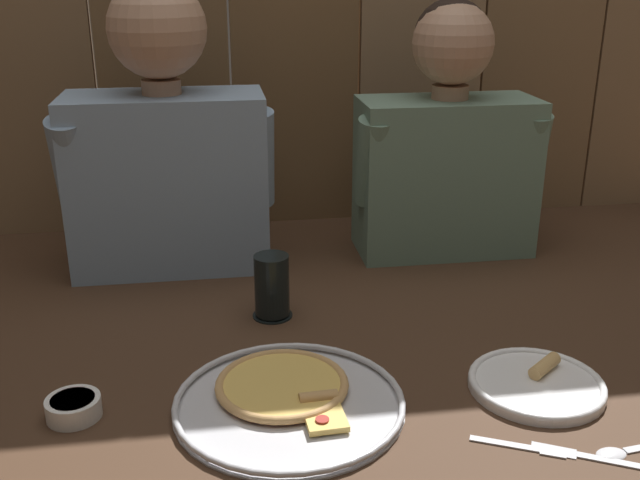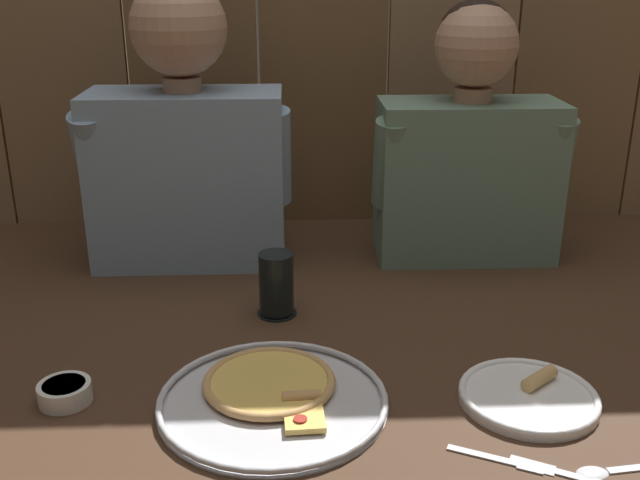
% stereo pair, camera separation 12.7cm
% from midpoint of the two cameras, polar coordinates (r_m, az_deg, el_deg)
% --- Properties ---
extents(ground_plane, '(3.20, 3.20, 0.00)m').
position_cam_midpoint_polar(ground_plane, '(1.26, -0.65, -9.26)').
color(ground_plane, '#422B1C').
extents(pizza_tray, '(0.35, 0.35, 0.03)m').
position_cam_midpoint_polar(pizza_tray, '(1.15, -5.76, -12.05)').
color(pizza_tray, silver).
rests_on(pizza_tray, ground).
extents(dinner_plate, '(0.21, 0.21, 0.03)m').
position_cam_midpoint_polar(dinner_plate, '(1.21, 13.52, -10.81)').
color(dinner_plate, white).
rests_on(dinner_plate, ground).
extents(drinking_glass, '(0.08, 0.08, 0.12)m').
position_cam_midpoint_polar(drinking_glass, '(1.38, -6.37, -3.67)').
color(drinking_glass, black).
rests_on(drinking_glass, ground).
extents(dipping_bowl, '(0.08, 0.08, 0.03)m').
position_cam_midpoint_polar(dipping_bowl, '(1.19, -21.55, -11.98)').
color(dipping_bowl, white).
rests_on(dipping_bowl, ground).
extents(table_fork, '(0.12, 0.07, 0.01)m').
position_cam_midpoint_polar(table_fork, '(1.08, 12.08, -15.44)').
color(table_fork, silver).
rests_on(table_fork, ground).
extents(table_knife, '(0.15, 0.09, 0.01)m').
position_cam_midpoint_polar(table_knife, '(1.08, 16.86, -15.83)').
color(table_knife, silver).
rests_on(table_knife, ground).
extents(table_spoon, '(0.14, 0.04, 0.01)m').
position_cam_midpoint_polar(table_spoon, '(1.11, 19.50, -15.13)').
color(table_spoon, silver).
rests_on(table_spoon, ground).
extents(diner_left, '(0.45, 0.22, 0.61)m').
position_cam_midpoint_polar(diner_left, '(1.60, -14.16, 7.75)').
color(diner_left, '#849EB7').
rests_on(diner_left, ground).
extents(diner_right, '(0.43, 0.19, 0.56)m').
position_cam_midpoint_polar(diner_right, '(1.66, 7.65, 7.54)').
color(diner_right, slate).
rests_on(diner_right, ground).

